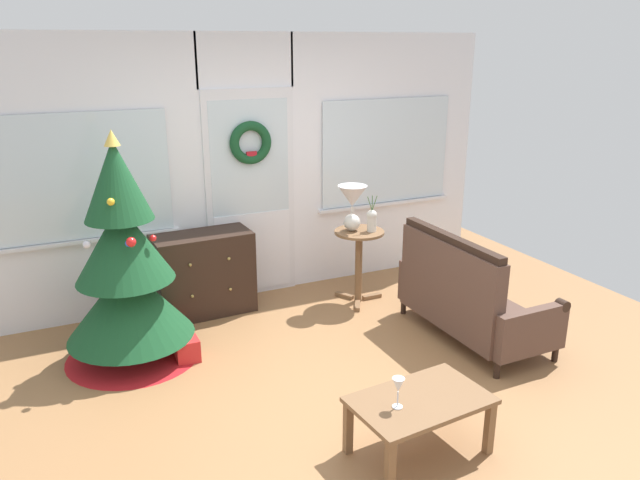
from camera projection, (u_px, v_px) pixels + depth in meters
ground_plane at (345, 390)px, 4.54m from camera, size 6.76×6.76×0.00m
back_wall_with_door at (249, 169)px, 5.94m from camera, size 5.20×0.19×2.55m
christmas_tree at (126, 274)px, 4.81m from camera, size 1.08×1.08×1.85m
dresser_cabinet at (204, 274)px, 5.73m from camera, size 0.92×0.47×0.78m
settee_sofa at (466, 298)px, 5.23m from camera, size 0.73×1.43×0.96m
side_table at (359, 252)px, 5.93m from camera, size 0.50×0.48×0.73m
table_lamp at (352, 202)px, 5.79m from camera, size 0.28×0.28×0.44m
flower_vase at (372, 219)px, 5.82m from camera, size 0.11×0.10×0.35m
coffee_table at (420, 406)px, 3.75m from camera, size 0.88×0.59×0.39m
wine_glass at (398, 386)px, 3.60m from camera, size 0.08×0.08×0.20m
gift_box at (187, 350)px, 4.93m from camera, size 0.19×0.17×0.19m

